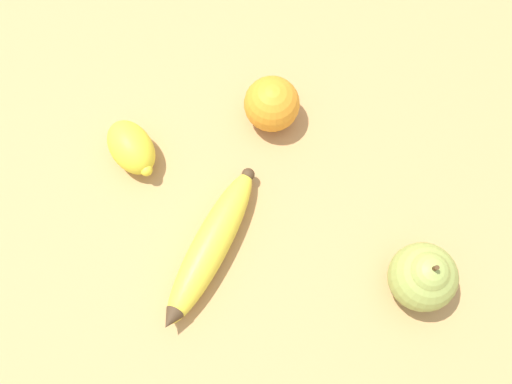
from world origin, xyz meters
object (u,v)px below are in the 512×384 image
at_px(banana, 210,247).
at_px(lemon, 131,148).
at_px(pear, 424,276).
at_px(orange, 272,104).

xyz_separation_m(banana, lemon, (-0.14, 0.08, 0.01)).
bearing_deg(pear, lemon, 176.07).
distance_m(banana, pear, 0.25).
xyz_separation_m(banana, pear, (0.24, 0.05, 0.02)).
distance_m(orange, pear, 0.28).
relative_size(banana, lemon, 2.37).
relative_size(banana, orange, 3.11).
relative_size(orange, pear, 0.72).
height_order(orange, lemon, orange).
bearing_deg(banana, pear, 106.93).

